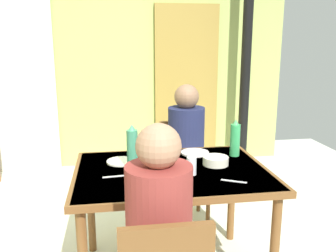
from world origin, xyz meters
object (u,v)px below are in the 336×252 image
at_px(chair_far_diner, 183,165).
at_px(serving_bowl_center, 216,161).
at_px(person_near_diner, 159,217).
at_px(person_far_diner, 186,138).
at_px(water_bottle_green_far, 132,149).
at_px(dining_table, 172,181).
at_px(water_bottle_green_near, 235,139).

distance_m(chair_far_diner, serving_bowl_center, 0.82).
xyz_separation_m(chair_far_diner, person_near_diner, (-0.41, -1.48, 0.28)).
distance_m(person_far_diner, serving_bowl_center, 0.63).
bearing_deg(person_far_diner, serving_bowl_center, 96.06).
distance_m(chair_far_diner, person_far_diner, 0.31).
distance_m(chair_far_diner, water_bottle_green_far, 1.01).
distance_m(dining_table, chair_far_diner, 0.86).
height_order(chair_far_diner, water_bottle_green_far, water_bottle_green_far).
xyz_separation_m(person_near_diner, water_bottle_green_near, (0.66, 0.89, 0.10)).
distance_m(person_far_diner, water_bottle_green_near, 0.53).
xyz_separation_m(person_far_diner, water_bottle_green_near, (0.25, -0.46, 0.10)).
xyz_separation_m(water_bottle_green_near, serving_bowl_center, (-0.19, -0.17, -0.10)).
distance_m(water_bottle_green_near, serving_bowl_center, 0.27).
relative_size(chair_far_diner, water_bottle_green_far, 2.93).
height_order(dining_table, person_near_diner, person_near_diner).
height_order(dining_table, serving_bowl_center, serving_bowl_center).
bearing_deg(water_bottle_green_near, water_bottle_green_far, -165.16).
relative_size(dining_table, water_bottle_green_far, 4.13).
height_order(person_near_diner, water_bottle_green_near, person_near_diner).
height_order(chair_far_diner, person_near_diner, person_near_diner).
bearing_deg(person_far_diner, chair_far_diner, -90.00).
relative_size(dining_table, person_near_diner, 1.60).
height_order(chair_far_diner, water_bottle_green_near, water_bottle_green_near).
height_order(dining_table, person_far_diner, person_far_diner).
bearing_deg(serving_bowl_center, dining_table, -171.44).
bearing_deg(water_bottle_green_far, person_near_diner, -83.84).
bearing_deg(water_bottle_green_far, person_far_diner, 53.60).
distance_m(dining_table, serving_bowl_center, 0.32).
bearing_deg(person_near_diner, water_bottle_green_near, 53.30).
bearing_deg(person_near_diner, water_bottle_green_far, 96.16).
distance_m(person_far_diner, water_bottle_green_far, 0.82).
bearing_deg(person_near_diner, person_far_diner, 73.17).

